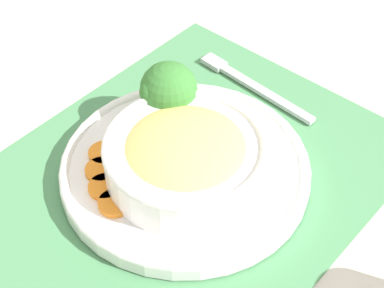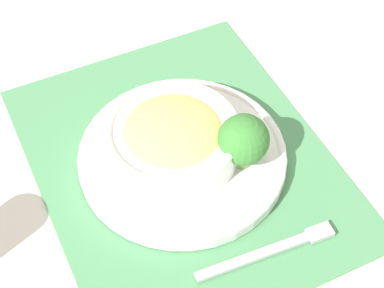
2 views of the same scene
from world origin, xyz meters
The scene contains 10 objects.
ground_plane centered at (0.00, 0.00, 0.00)m, with size 4.00×4.00×0.00m, color beige.
placemat centered at (0.00, 0.00, 0.00)m, with size 0.49×0.40×0.00m.
plate centered at (0.00, 0.00, 0.02)m, with size 0.28×0.28×0.02m.
bowl centered at (-0.01, -0.01, 0.05)m, with size 0.18×0.18×0.06m.
broccoli_floret centered at (0.05, 0.06, 0.06)m, with size 0.07×0.07×0.08m.
carrot_slice_near centered at (-0.04, 0.08, 0.02)m, with size 0.04×0.04×0.01m.
carrot_slice_middle centered at (-0.07, 0.07, 0.02)m, with size 0.04×0.04×0.01m.
carrot_slice_far centered at (-0.08, 0.05, 0.02)m, with size 0.04×0.04×0.01m.
carrot_slice_extra centered at (-0.09, 0.02, 0.02)m, with size 0.04×0.04×0.01m.
fork centered at (0.18, 0.04, 0.01)m, with size 0.04×0.18×0.01m.
Camera 1 is at (-0.38, -0.31, 0.54)m, focal length 60.00 mm.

